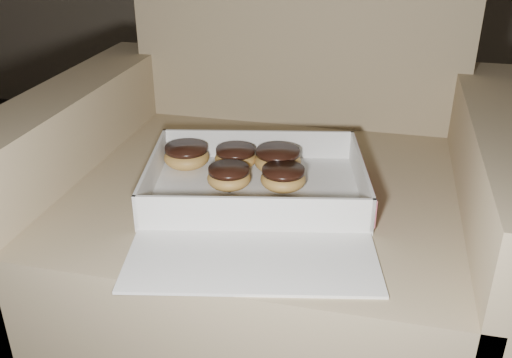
% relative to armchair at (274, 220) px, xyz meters
% --- Properties ---
extents(armchair, '(0.97, 0.82, 1.02)m').
position_rel_armchair_xyz_m(armchair, '(0.00, 0.00, 0.00)').
color(armchair, '#8F795B').
rests_on(armchair, floor).
extents(bakery_box, '(0.47, 0.53, 0.07)m').
position_rel_armchair_xyz_m(bakery_box, '(0.00, -0.17, 0.15)').
color(bakery_box, white).
rests_on(bakery_box, armchair).
extents(donut_a, '(0.08, 0.08, 0.04)m').
position_rel_armchair_xyz_m(donut_a, '(-0.07, -0.05, 0.17)').
color(donut_a, '#BC8D41').
rests_on(donut_a, bakery_box).
extents(donut_b, '(0.09, 0.09, 0.05)m').
position_rel_armchair_xyz_m(donut_b, '(-0.17, -0.07, 0.17)').
color(donut_b, '#BC8D41').
rests_on(donut_b, bakery_box).
extents(donut_c, '(0.08, 0.08, 0.04)m').
position_rel_armchair_xyz_m(donut_c, '(-0.06, -0.14, 0.17)').
color(donut_c, '#BC8D41').
rests_on(donut_c, bakery_box).
extents(donut_d, '(0.08, 0.08, 0.04)m').
position_rel_armchair_xyz_m(donut_d, '(0.04, -0.12, 0.17)').
color(donut_d, '#BC8D41').
rests_on(donut_d, bakery_box).
extents(donut_e, '(0.09, 0.09, 0.05)m').
position_rel_armchair_xyz_m(donut_e, '(0.01, -0.05, 0.17)').
color(donut_e, '#BC8D41').
rests_on(donut_e, bakery_box).
extents(crumb_a, '(0.01, 0.01, 0.00)m').
position_rel_armchair_xyz_m(crumb_a, '(-0.13, -0.29, 0.15)').
color(crumb_a, black).
rests_on(crumb_a, bakery_box).
extents(crumb_b, '(0.01, 0.01, 0.00)m').
position_rel_armchair_xyz_m(crumb_b, '(0.08, -0.17, 0.15)').
color(crumb_b, black).
rests_on(crumb_b, bakery_box).
extents(crumb_c, '(0.01, 0.01, 0.00)m').
position_rel_armchair_xyz_m(crumb_c, '(-0.05, -0.16, 0.15)').
color(crumb_c, black).
rests_on(crumb_c, bakery_box).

